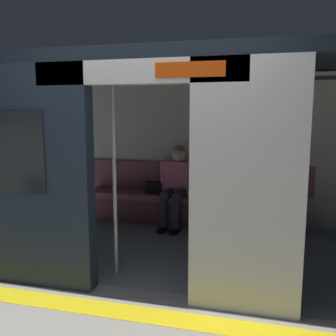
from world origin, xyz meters
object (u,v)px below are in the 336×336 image
train_car (167,129)px  handbag (154,187)px  grab_pole_door (114,175)px  bench_seat (189,202)px  book (207,195)px  person_seated (177,181)px

train_car → handbag: size_ratio=24.62×
handbag → grab_pole_door: size_ratio=0.13×
handbag → grab_pole_door: (-0.14, 1.84, 0.51)m
train_car → grab_pole_door: 0.96m
bench_seat → book: book is taller
train_car → grab_pole_door: (0.34, 0.79, -0.43)m
train_car → book: bearing=-106.8°
person_seated → book: 0.48m
book → person_seated: bearing=24.2°
train_car → book: (-0.32, -1.05, -1.01)m
bench_seat → grab_pole_door: (0.40, 1.81, 0.69)m
bench_seat → person_seated: 0.37m
train_car → handbag: 1.49m
handbag → train_car: bearing=114.5°
person_seated → bench_seat: bearing=-162.5°
person_seated → handbag: (0.37, -0.08, -0.14)m
train_car → person_seated: train_car is taller
book → train_car: bearing=86.5°
book → handbag: bearing=13.3°
train_car → grab_pole_door: train_car is taller
handbag → book: 0.80m
grab_pole_door → person_seated: bearing=-97.6°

